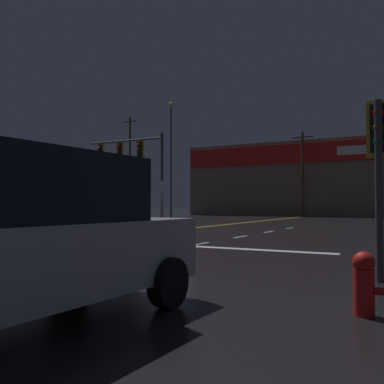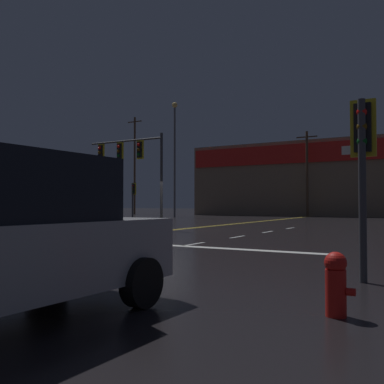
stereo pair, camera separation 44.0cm
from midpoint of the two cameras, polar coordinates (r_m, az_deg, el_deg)
ground_plane at (r=21.28m, az=-3.25°, el=-5.20°), size 200.00×200.00×0.00m
road_markings at (r=19.82m, az=-2.88°, el=-5.45°), size 14.20×60.00×0.01m
traffic_signal_median at (r=23.49m, az=-7.89°, el=4.74°), size 4.85×0.36×5.03m
traffic_signal_corner_northwest at (r=36.18m, az=-7.48°, el=-0.11°), size 0.42×0.36×3.12m
traffic_signal_corner_southeast at (r=8.02m, az=23.29°, el=5.48°), size 0.42×0.36×3.13m
streetlight_near_right at (r=44.26m, az=-2.04°, el=6.16°), size 0.56×0.56×11.85m
fire_hydrant at (r=5.47m, az=20.87°, el=-11.19°), size 0.35×0.26×0.76m
building_backdrop at (r=52.61m, az=16.97°, el=1.54°), size 28.46×10.23×8.34m
utility_pole_row at (r=47.29m, az=13.74°, el=3.86°), size 47.02×0.26×12.87m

